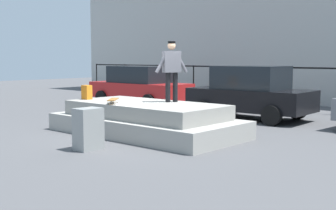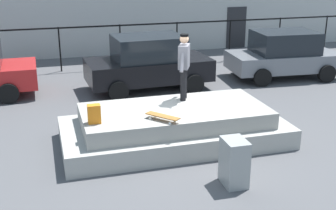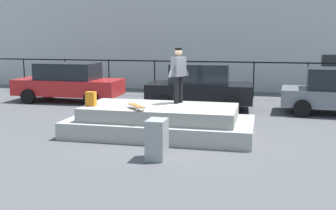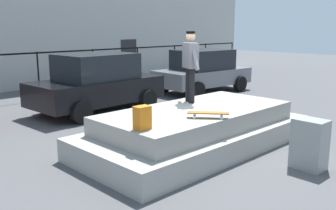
{
  "view_description": "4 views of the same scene",
  "coord_description": "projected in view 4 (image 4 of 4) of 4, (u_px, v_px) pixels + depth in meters",
  "views": [
    {
      "loc": [
        8.61,
        -8.71,
        2.12
      ],
      "look_at": [
        0.19,
        0.66,
        0.79
      ],
      "focal_mm": 48.34,
      "sensor_mm": 36.0,
      "label": 1
    },
    {
      "loc": [
        -3.12,
        -9.63,
        4.42
      ],
      "look_at": [
        -0.11,
        0.73,
        0.75
      ],
      "focal_mm": 47.54,
      "sensor_mm": 36.0,
      "label": 2
    },
    {
      "loc": [
        2.78,
        -11.51,
        2.91
      ],
      "look_at": [
        -0.05,
        0.77,
        0.8
      ],
      "focal_mm": 43.81,
      "sensor_mm": 36.0,
      "label": 3
    },
    {
      "loc": [
        -6.33,
        -5.33,
        2.68
      ],
      "look_at": [
        0.14,
        1.28,
        0.75
      ],
      "focal_mm": 40.47,
      "sensor_mm": 36.0,
      "label": 4
    }
  ],
  "objects": [
    {
      "name": "backpack",
      "position": [
        142.0,
        118.0,
        6.68
      ],
      "size": [
        0.29,
        0.21,
        0.42
      ],
      "primitive_type": "cube",
      "rotation": [
        0.0,
        0.0,
        3.11
      ],
      "color": "orange",
      "rests_on": "concrete_ledge"
    },
    {
      "name": "concrete_ledge",
      "position": [
        197.0,
        130.0,
        8.5
      ],
      "size": [
        5.47,
        2.6,
        0.88
      ],
      "color": "#9E9B93",
      "rests_on": "ground_plane"
    },
    {
      "name": "car_grey_sedan_far",
      "position": [
        202.0,
        71.0,
        15.61
      ],
      "size": [
        4.16,
        2.39,
        1.74
      ],
      "color": "slate",
      "rests_on": "ground_plane"
    },
    {
      "name": "fence_row",
      "position": [
        38.0,
        65.0,
        13.98
      ],
      "size": [
        24.06,
        0.06,
        1.76
      ],
      "color": "black",
      "rests_on": "ground_plane"
    },
    {
      "name": "skateboard",
      "position": [
        208.0,
        113.0,
        7.52
      ],
      "size": [
        0.68,
        0.77,
        0.12
      ],
      "color": "brown",
      "rests_on": "concrete_ledge"
    },
    {
      "name": "car_black_sedan_mid",
      "position": [
        97.0,
        83.0,
        11.98
      ],
      "size": [
        4.26,
        2.33,
        1.84
      ],
      "color": "black",
      "rests_on": "ground_plane"
    },
    {
      "name": "utility_box",
      "position": [
        309.0,
        144.0,
        7.17
      ],
      "size": [
        0.45,
        0.61,
        0.97
      ],
      "primitive_type": "cube",
      "rotation": [
        0.0,
        0.0,
        -0.02
      ],
      "color": "gray",
      "rests_on": "ground_plane"
    },
    {
      "name": "ground_plane",
      "position": [
        203.0,
        146.0,
        8.61
      ],
      "size": [
        60.0,
        60.0,
        0.0
      ],
      "primitive_type": "plane",
      "color": "#4C4C4F"
    },
    {
      "name": "skateboarder",
      "position": [
        190.0,
        61.0,
        8.92
      ],
      "size": [
        0.51,
        0.91,
        1.68
      ],
      "color": "black",
      "rests_on": "concrete_ledge"
    }
  ]
}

